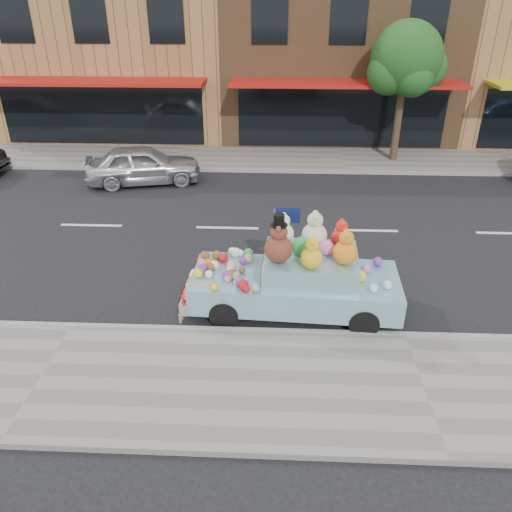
{
  "coord_description": "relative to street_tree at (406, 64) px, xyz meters",
  "views": [
    {
      "loc": [
        -2.58,
        -13.06,
        6.13
      ],
      "look_at": [
        -2.99,
        -4.0,
        1.25
      ],
      "focal_mm": 35.0,
      "sensor_mm": 36.0,
      "label": 1
    }
  ],
  "objects": [
    {
      "name": "storefront_left",
      "position": [
        -12.03,
        5.42,
        -0.05
      ],
      "size": [
        10.0,
        9.8,
        7.3
      ],
      "color": "#A16E43",
      "rests_on": "ground"
    },
    {
      "name": "near_kerb",
      "position": [
        -2.03,
        -11.55,
        -3.63
      ],
      "size": [
        60.0,
        0.12,
        0.13
      ],
      "primitive_type": "cube",
      "color": "gray",
      "rests_on": "ground"
    },
    {
      "name": "street_tree",
      "position": [
        0.0,
        0.0,
        0.0
      ],
      "size": [
        3.0,
        2.7,
        5.22
      ],
      "color": "#38281C",
      "rests_on": "ground"
    },
    {
      "name": "ground",
      "position": [
        -2.03,
        -6.55,
        -3.69
      ],
      "size": [
        120.0,
        120.0,
        0.0
      ],
      "primitive_type": "plane",
      "color": "black",
      "rests_on": "ground"
    },
    {
      "name": "far_kerb",
      "position": [
        -2.03,
        -1.55,
        -3.63
      ],
      "size": [
        60.0,
        0.12,
        0.13
      ],
      "primitive_type": "cube",
      "color": "gray",
      "rests_on": "ground"
    },
    {
      "name": "car_silver",
      "position": [
        -9.32,
        -2.9,
        -3.02
      ],
      "size": [
        4.21,
        2.42,
        1.35
      ],
      "primitive_type": "imported",
      "rotation": [
        0.0,
        0.0,
        1.79
      ],
      "color": "silver",
      "rests_on": "ground"
    },
    {
      "name": "far_sidewalk",
      "position": [
        -2.03,
        -0.05,
        -3.63
      ],
      "size": [
        60.0,
        3.0,
        0.12
      ],
      "primitive_type": "cube",
      "color": "gray",
      "rests_on": "ground"
    },
    {
      "name": "art_car",
      "position": [
        -4.17,
        -10.61,
        -2.89
      ],
      "size": [
        4.57,
        1.99,
        2.36
      ],
      "rotation": [
        0.0,
        0.0,
        -0.06
      ],
      "color": "black",
      "rests_on": "ground"
    },
    {
      "name": "near_sidewalk",
      "position": [
        -2.03,
        -13.05,
        -3.63
      ],
      "size": [
        60.0,
        3.0,
        0.12
      ],
      "primitive_type": "cube",
      "color": "gray",
      "rests_on": "ground"
    },
    {
      "name": "storefront_mid",
      "position": [
        -2.03,
        5.42,
        -0.05
      ],
      "size": [
        10.0,
        9.8,
        7.3
      ],
      "color": "brown",
      "rests_on": "ground"
    }
  ]
}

